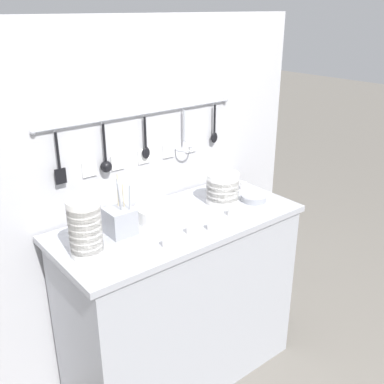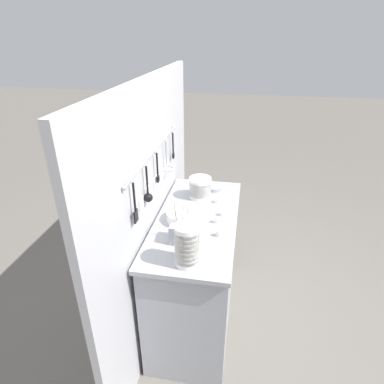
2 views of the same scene
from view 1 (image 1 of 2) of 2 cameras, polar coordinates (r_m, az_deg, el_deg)
name	(u,v)px [view 1 (image 1 of 2)]	position (r m, az deg, el deg)	size (l,w,h in m)	color
ground_plane	(181,369)	(2.69, -1.46, -21.55)	(20.00, 20.00, 0.00)	#666059
counter	(180,300)	(2.39, -1.57, -13.55)	(1.21, 0.55, 0.92)	#9EA0A8
back_wall	(143,200)	(2.38, -6.20, -1.04)	(2.01, 0.11, 1.84)	#B2B2B7
bowl_stack_short_front	(222,188)	(2.31, 3.89, 0.49)	(0.17, 0.17, 0.16)	white
bowl_stack_wide_centre	(85,228)	(1.85, -13.41, -4.48)	(0.13, 0.13, 0.25)	white
plate_stack	(161,211)	(2.16, -3.96, -2.48)	(0.25, 0.25, 0.07)	white
steel_mixing_bowl	(254,198)	(2.38, 7.83, -0.75)	(0.13, 0.13, 0.03)	#93969E
cutlery_caddy	(120,221)	(2.03, -9.10, -3.65)	(0.12, 0.12, 0.27)	#93969E
cup_front_right	(231,211)	(2.20, 5.00, -2.45)	(0.04, 0.04, 0.04)	white
cup_back_right	(166,242)	(1.92, -3.27, -6.39)	(0.04, 0.04, 0.04)	white
cup_beside_plates	(211,226)	(2.05, 2.46, -4.29)	(0.04, 0.04, 0.04)	white
cup_centre	(243,186)	(2.51, 6.51, 0.80)	(0.04, 0.04, 0.04)	white
cup_front_left	(190,229)	(2.02, -0.21, -4.76)	(0.04, 0.04, 0.04)	white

